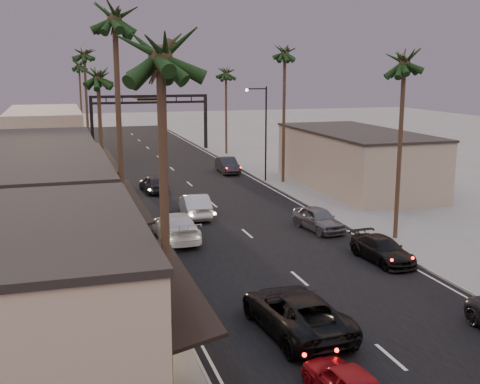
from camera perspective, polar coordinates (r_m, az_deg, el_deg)
ground at (r=50.85m, az=-3.39°, el=-0.46°), size 200.00×200.00×0.00m
road at (r=55.63m, az=-4.59°, el=0.58°), size 14.00×120.00×0.02m
sidewalk_left at (r=61.33m, az=-14.71°, el=1.32°), size 5.00×92.00×0.12m
sidewalk_right at (r=64.79m, az=2.31°, el=2.24°), size 5.00×92.00×0.12m
storefront_near at (r=21.91m, az=-19.90°, el=-10.30°), size 8.00×12.00×5.50m
storefront_mid at (r=35.31m, az=-18.84°, el=-1.95°), size 8.00×14.00×5.50m
storefront_far at (r=51.05m, az=-18.31°, el=1.86°), size 8.00×16.00×5.00m
storefront_dist at (r=73.78m, az=-17.98°, el=5.14°), size 8.00×20.00×6.00m
building_right at (r=55.29m, az=10.85°, el=2.96°), size 8.00×18.00×5.00m
arch at (r=79.37m, az=-8.55°, el=7.84°), size 15.20×0.40×7.27m
streetlight_right at (r=56.71m, az=2.21°, el=6.26°), size 2.13×0.30×9.00m
streetlight_left at (r=66.74m, az=-12.94°, el=6.79°), size 2.13×0.30×9.00m
palm_la at (r=17.62m, az=-7.59°, el=14.03°), size 3.20×3.20×13.20m
palm_lb at (r=30.62m, az=-11.84°, el=16.50°), size 3.20×3.20×15.20m
palm_lc at (r=44.46m, az=-13.35°, el=11.10°), size 3.20×3.20×12.20m
palm_ld at (r=63.46m, az=-14.59°, el=12.89°), size 3.20×3.20×14.20m
palm_ra at (r=38.10m, az=15.37°, el=12.42°), size 3.20×3.20×13.20m
palm_rb at (r=56.12m, az=4.28°, el=13.42°), size 3.20×3.20×14.20m
palm_rc at (r=75.10m, az=-1.34°, el=11.52°), size 3.20×3.20×12.20m
palm_far at (r=86.43m, az=-15.04°, el=11.81°), size 3.20×3.20×13.20m
oncoming_red at (r=20.70m, az=10.10°, el=-17.43°), size 1.91×4.12×1.37m
oncoming_pickup at (r=25.27m, az=5.30°, el=-11.23°), size 3.35×6.48×1.75m
oncoming_silver at (r=43.95m, az=-4.29°, el=-1.28°), size 2.19×5.31×1.71m
oncoming_white at (r=38.23m, az=-6.10°, el=-3.26°), size 2.51×6.05×1.75m
oncoming_dgrey at (r=53.07m, az=-8.16°, el=0.79°), size 2.30×4.67×1.53m
curbside_black at (r=34.81m, az=13.35°, el=-5.34°), size 2.28×4.87×1.37m
curbside_grey at (r=40.60m, az=7.45°, el=-2.54°), size 2.44×4.78×1.56m
curbside_far at (r=62.36m, az=-1.21°, el=2.56°), size 1.85×4.90×1.60m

